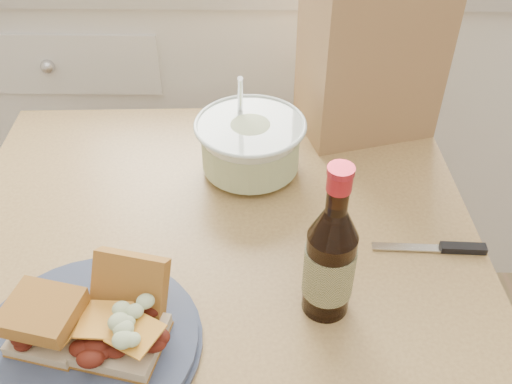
{
  "coord_description": "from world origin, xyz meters",
  "views": [
    {
      "loc": [
        0.04,
        0.12,
        1.42
      ],
      "look_at": [
        0.02,
        0.83,
        0.82
      ],
      "focal_mm": 40.0,
      "sensor_mm": 36.0,
      "label": 1
    }
  ],
  "objects_px": {
    "plate": "(89,343)",
    "paper_bag": "(371,54)",
    "coleslaw_bowl": "(250,147)",
    "dining_table": "(218,296)",
    "beer_bottle": "(330,260)"
  },
  "relations": [
    {
      "from": "plate",
      "to": "paper_bag",
      "type": "relative_size",
      "value": 0.92
    },
    {
      "from": "coleslaw_bowl",
      "to": "paper_bag",
      "type": "xyz_separation_m",
      "value": [
        0.23,
        0.16,
        0.11
      ]
    },
    {
      "from": "paper_bag",
      "to": "dining_table",
      "type": "bearing_deg",
      "value": -142.98
    },
    {
      "from": "plate",
      "to": "coleslaw_bowl",
      "type": "xyz_separation_m",
      "value": [
        0.21,
        0.41,
        0.04
      ]
    },
    {
      "from": "dining_table",
      "to": "paper_bag",
      "type": "height_order",
      "value": "paper_bag"
    },
    {
      "from": "coleslaw_bowl",
      "to": "plate",
      "type": "bearing_deg",
      "value": -117.85
    },
    {
      "from": "dining_table",
      "to": "coleslaw_bowl",
      "type": "xyz_separation_m",
      "value": [
        0.05,
        0.22,
        0.16
      ]
    },
    {
      "from": "plate",
      "to": "beer_bottle",
      "type": "relative_size",
      "value": 1.17
    },
    {
      "from": "plate",
      "to": "beer_bottle",
      "type": "bearing_deg",
      "value": 13.42
    },
    {
      "from": "dining_table",
      "to": "coleslaw_bowl",
      "type": "distance_m",
      "value": 0.28
    },
    {
      "from": "plate",
      "to": "beer_bottle",
      "type": "height_order",
      "value": "beer_bottle"
    },
    {
      "from": "plate",
      "to": "beer_bottle",
      "type": "distance_m",
      "value": 0.35
    },
    {
      "from": "dining_table",
      "to": "coleslaw_bowl",
      "type": "bearing_deg",
      "value": 74.4
    },
    {
      "from": "dining_table",
      "to": "plate",
      "type": "distance_m",
      "value": 0.27
    },
    {
      "from": "coleslaw_bowl",
      "to": "beer_bottle",
      "type": "bearing_deg",
      "value": -70.01
    }
  ]
}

